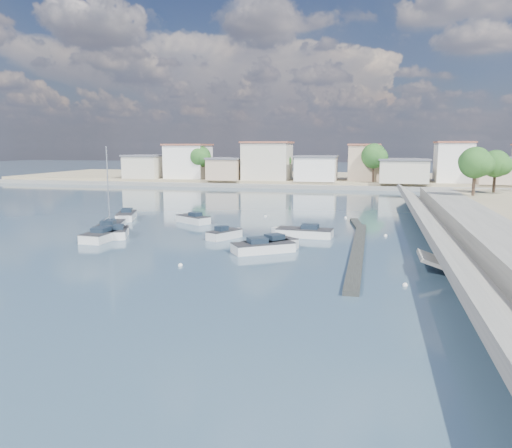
{
  "coord_description": "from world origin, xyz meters",
  "views": [
    {
      "loc": [
        8.05,
        -32.1,
        8.87
      ],
      "look_at": [
        -2.8,
        14.07,
        1.4
      ],
      "focal_mm": 35.0,
      "sensor_mm": 36.0,
      "label": 1
    }
  ],
  "objects_px": {
    "motorboat_g": "(126,216)",
    "sailboat": "(110,227)",
    "motorboat_f": "(192,219)",
    "motorboat_h": "(266,248)",
    "motorboat_b": "(226,235)",
    "motorboat_d": "(268,245)",
    "motorboat_a": "(119,233)",
    "motorboat_e": "(106,235)",
    "motorboat_c": "(302,233)"
  },
  "relations": [
    {
      "from": "motorboat_e",
      "to": "motorboat_g",
      "type": "bearing_deg",
      "value": 109.29
    },
    {
      "from": "motorboat_h",
      "to": "motorboat_e",
      "type": "bearing_deg",
      "value": 171.9
    },
    {
      "from": "motorboat_d",
      "to": "motorboat_g",
      "type": "bearing_deg",
      "value": 146.58
    },
    {
      "from": "motorboat_d",
      "to": "motorboat_g",
      "type": "height_order",
      "value": "same"
    },
    {
      "from": "motorboat_a",
      "to": "sailboat",
      "type": "height_order",
      "value": "sailboat"
    },
    {
      "from": "motorboat_e",
      "to": "motorboat_g",
      "type": "relative_size",
      "value": 1.08
    },
    {
      "from": "motorboat_a",
      "to": "motorboat_e",
      "type": "height_order",
      "value": "same"
    },
    {
      "from": "motorboat_b",
      "to": "motorboat_g",
      "type": "xyz_separation_m",
      "value": [
        -15.35,
        9.2,
        0.0
      ]
    },
    {
      "from": "motorboat_f",
      "to": "sailboat",
      "type": "bearing_deg",
      "value": -131.12
    },
    {
      "from": "motorboat_a",
      "to": "motorboat_d",
      "type": "distance_m",
      "value": 15.86
    },
    {
      "from": "motorboat_c",
      "to": "motorboat_f",
      "type": "xyz_separation_m",
      "value": [
        -13.74,
        6.17,
        -0.0
      ]
    },
    {
      "from": "motorboat_d",
      "to": "motorboat_h",
      "type": "height_order",
      "value": "same"
    },
    {
      "from": "motorboat_d",
      "to": "motorboat_g",
      "type": "xyz_separation_m",
      "value": [
        -20.38,
        13.45,
        0.0
      ]
    },
    {
      "from": "motorboat_e",
      "to": "motorboat_g",
      "type": "height_order",
      "value": "same"
    },
    {
      "from": "motorboat_d",
      "to": "motorboat_f",
      "type": "xyz_separation_m",
      "value": [
        -11.77,
        13.03,
        0.0
      ]
    },
    {
      "from": "motorboat_b",
      "to": "motorboat_d",
      "type": "relative_size",
      "value": 0.8
    },
    {
      "from": "motorboat_d",
      "to": "motorboat_f",
      "type": "relative_size",
      "value": 1.04
    },
    {
      "from": "motorboat_c",
      "to": "sailboat",
      "type": "height_order",
      "value": "sailboat"
    },
    {
      "from": "motorboat_b",
      "to": "motorboat_d",
      "type": "xyz_separation_m",
      "value": [
        5.04,
        -4.25,
        -0.0
      ]
    },
    {
      "from": "motorboat_d",
      "to": "sailboat",
      "type": "bearing_deg",
      "value": 162.46
    },
    {
      "from": "motorboat_a",
      "to": "sailboat",
      "type": "distance_m",
      "value": 3.81
    },
    {
      "from": "motorboat_e",
      "to": "motorboat_b",
      "type": "bearing_deg",
      "value": 14.4
    },
    {
      "from": "motorboat_c",
      "to": "motorboat_d",
      "type": "relative_size",
      "value": 1.25
    },
    {
      "from": "motorboat_h",
      "to": "motorboat_a",
      "type": "bearing_deg",
      "value": 166.31
    },
    {
      "from": "sailboat",
      "to": "motorboat_c",
      "type": "bearing_deg",
      "value": 3.2
    },
    {
      "from": "motorboat_g",
      "to": "motorboat_h",
      "type": "xyz_separation_m",
      "value": [
        20.46,
        -14.37,
        -0.0
      ]
    },
    {
      "from": "motorboat_h",
      "to": "motorboat_d",
      "type": "bearing_deg",
      "value": 94.51
    },
    {
      "from": "motorboat_f",
      "to": "motorboat_h",
      "type": "xyz_separation_m",
      "value": [
        11.84,
        -13.95,
        0.0
      ]
    },
    {
      "from": "motorboat_c",
      "to": "motorboat_h",
      "type": "relative_size",
      "value": 1.13
    },
    {
      "from": "motorboat_a",
      "to": "motorboat_h",
      "type": "relative_size",
      "value": 0.83
    },
    {
      "from": "motorboat_d",
      "to": "motorboat_f",
      "type": "height_order",
      "value": "same"
    },
    {
      "from": "motorboat_b",
      "to": "motorboat_c",
      "type": "height_order",
      "value": "same"
    },
    {
      "from": "motorboat_h",
      "to": "sailboat",
      "type": "height_order",
      "value": "sailboat"
    },
    {
      "from": "motorboat_c",
      "to": "motorboat_b",
      "type": "bearing_deg",
      "value": -159.6
    },
    {
      "from": "motorboat_a",
      "to": "motorboat_h",
      "type": "height_order",
      "value": "same"
    },
    {
      "from": "motorboat_a",
      "to": "motorboat_d",
      "type": "xyz_separation_m",
      "value": [
        15.59,
        -2.9,
        -0.0
      ]
    },
    {
      "from": "motorboat_g",
      "to": "sailboat",
      "type": "distance_m",
      "value": 8.04
    },
    {
      "from": "motorboat_a",
      "to": "motorboat_e",
      "type": "bearing_deg",
      "value": -110.83
    },
    {
      "from": "sailboat",
      "to": "motorboat_f",
      "type": "bearing_deg",
      "value": 48.88
    },
    {
      "from": "motorboat_f",
      "to": "motorboat_c",
      "type": "bearing_deg",
      "value": -24.19
    },
    {
      "from": "motorboat_a",
      "to": "motorboat_b",
      "type": "xyz_separation_m",
      "value": [
        10.55,
        1.35,
        -0.0
      ]
    },
    {
      "from": "motorboat_g",
      "to": "sailboat",
      "type": "xyz_separation_m",
      "value": [
        2.24,
        -7.72,
        0.03
      ]
    },
    {
      "from": "motorboat_g",
      "to": "sailboat",
      "type": "bearing_deg",
      "value": -73.8
    },
    {
      "from": "sailboat",
      "to": "motorboat_h",
      "type": "bearing_deg",
      "value": -20.06
    },
    {
      "from": "motorboat_d",
      "to": "motorboat_e",
      "type": "relative_size",
      "value": 0.8
    },
    {
      "from": "motorboat_b",
      "to": "motorboat_c",
      "type": "bearing_deg",
      "value": 20.4
    },
    {
      "from": "motorboat_a",
      "to": "sailboat",
      "type": "bearing_deg",
      "value": 132.0
    },
    {
      "from": "sailboat",
      "to": "motorboat_b",
      "type": "bearing_deg",
      "value": -6.45
    },
    {
      "from": "motorboat_h",
      "to": "sailboat",
      "type": "distance_m",
      "value": 19.39
    },
    {
      "from": "motorboat_b",
      "to": "motorboat_d",
      "type": "distance_m",
      "value": 6.59
    }
  ]
}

